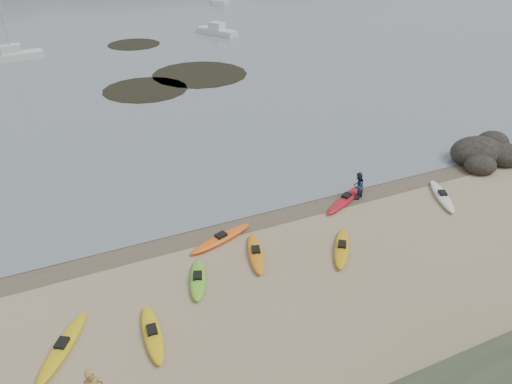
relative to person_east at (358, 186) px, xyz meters
name	(u,v)px	position (x,y,z in m)	size (l,w,h in m)	color
ground	(256,215)	(-6.18, 0.80, -0.85)	(600.00, 600.00, 0.00)	tan
wet_sand	(258,218)	(-6.18, 0.50, -0.84)	(60.00, 60.00, 0.00)	brown
kayaks	(271,252)	(-7.02, -2.81, -0.68)	(24.04, 8.76, 0.34)	gold
person_east	(358,186)	(0.00, 0.00, 0.00)	(0.82, 0.64, 1.69)	navy
rock_cluster	(485,156)	(10.95, 0.68, -0.59)	(5.43, 4.02, 1.91)	black
kelp_mats	(168,71)	(-2.59, 30.58, -0.82)	(15.25, 25.84, 0.04)	black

